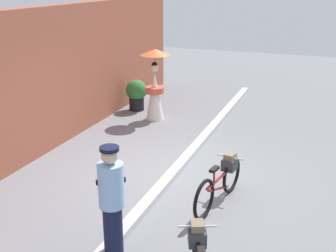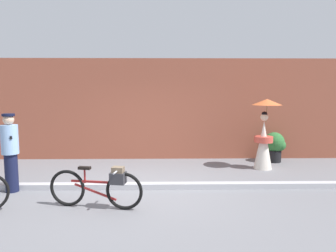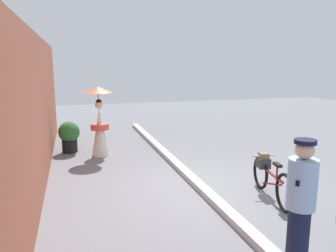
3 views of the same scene
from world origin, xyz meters
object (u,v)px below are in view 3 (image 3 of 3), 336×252
at_px(person_with_parasol, 99,122).
at_px(potted_plant_by_door, 70,135).
at_px(person_officer, 300,203).
at_px(bicycle_near_officer, 270,176).

bearing_deg(person_with_parasol, potted_plant_by_door, 53.67).
distance_m(person_officer, potted_plant_by_door, 6.99).
bearing_deg(potted_plant_by_door, person_with_parasol, -126.33).
distance_m(bicycle_near_officer, potted_plant_by_door, 5.71).
bearing_deg(person_officer, potted_plant_by_door, 22.20).
height_order(person_officer, person_with_parasol, person_with_parasol).
bearing_deg(person_with_parasol, person_officer, -162.67).
distance_m(bicycle_near_officer, person_officer, 2.30).
height_order(bicycle_near_officer, person_with_parasol, person_with_parasol).
height_order(bicycle_near_officer, person_officer, person_officer).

